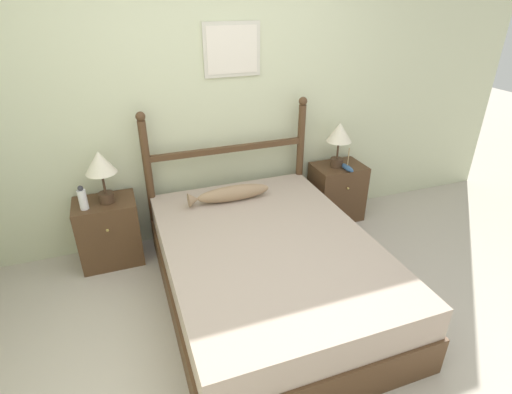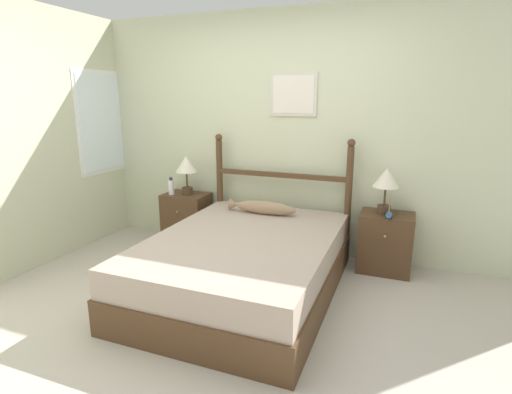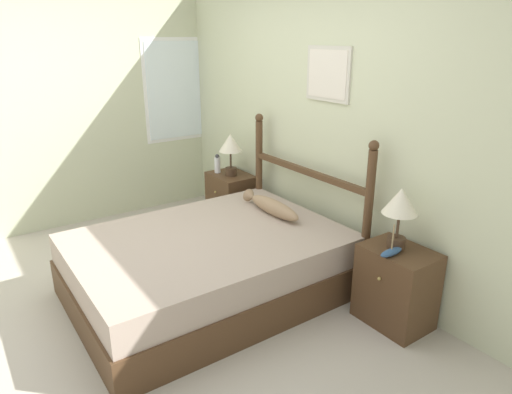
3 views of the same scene
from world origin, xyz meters
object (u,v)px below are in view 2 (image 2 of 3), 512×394
nightstand_right (385,242)px  fish_pillow (263,207)px  nightstand_left (187,218)px  table_lamp_right (386,181)px  bottle (171,186)px  table_lamp_left (186,167)px  bed (244,264)px  model_boat (389,215)px

nightstand_right → fish_pillow: 1.25m
nightstand_left → table_lamp_right: (2.19, -0.00, 0.61)m
nightstand_left → fish_pillow: (1.03, -0.22, 0.29)m
table_lamp_right → bottle: 2.34m
nightstand_right → table_lamp_right: 0.61m
table_lamp_left → bottle: bearing=-159.6°
bed → fish_pillow: size_ratio=2.88×
table_lamp_right → table_lamp_left: bearing=-179.7°
nightstand_right → fish_pillow: size_ratio=0.81×
bed → bottle: bottle is taller
nightstand_right → fish_pillow: (-1.20, -0.22, 0.29)m
bed → table_lamp_right: size_ratio=4.67×
nightstand_left → fish_pillow: bearing=-12.0°
nightstand_right → bottle: (-2.37, -0.08, 0.38)m
nightstand_left → bottle: bearing=-150.6°
table_lamp_right → model_boat: (0.05, -0.11, -0.29)m
bed → table_lamp_left: 1.55m
bottle → fish_pillow: 1.18m
nightstand_right → table_lamp_right: bearing=-172.8°
model_boat → nightstand_left: bearing=177.0°
bed → nightstand_right: bearing=39.2°
model_boat → fish_pillow: size_ratio=0.31×
fish_pillow → bed: bearing=-83.1°
nightstand_right → table_lamp_right: (-0.04, -0.00, 0.61)m
table_lamp_right → fish_pillow: 1.22m
nightstand_right → table_lamp_right: size_ratio=1.31×
table_lamp_left → fish_pillow: bearing=-11.6°
bottle → fish_pillow: bearing=-6.8°
table_lamp_right → bottle: table_lamp_right is taller
bottle → model_boat: 2.39m
nightstand_left → bottle: 0.42m
nightstand_left → nightstand_right: bearing=0.0°
table_lamp_left → table_lamp_right: size_ratio=1.00×
table_lamp_left → model_boat: (2.21, -0.10, -0.29)m
fish_pillow → bottle: bearing=173.2°
nightstand_right → model_boat: bearing=-82.1°
bottle → fish_pillow: bottle is taller
nightstand_left → model_boat: 2.27m
bed → table_lamp_right: table_lamp_right is taller
nightstand_left → bed: bearing=-39.2°
table_lamp_right → fish_pillow: bearing=-169.5°
fish_pillow → model_boat: bearing=4.8°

